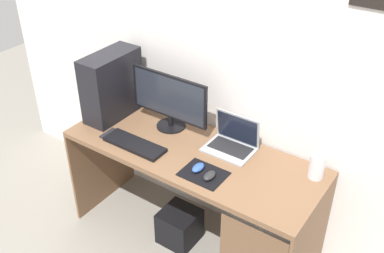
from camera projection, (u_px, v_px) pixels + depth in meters
The scene contains 13 objects.
ground_plane at pixel (192, 239), 3.26m from camera, with size 8.00×8.00×0.00m, color gray.
wall_back at pixel (225, 54), 2.80m from camera, with size 4.00×0.05×2.60m.
desk at pixel (194, 172), 2.90m from camera, with size 1.66×0.63×0.77m.
pc_tower at pixel (112, 85), 3.09m from camera, with size 0.19×0.43×0.46m, color black.
monitor at pixel (170, 100), 2.96m from camera, with size 0.58×0.20×0.39m.
laptop at pixel (232, 142), 2.84m from camera, with size 0.30×0.22×0.22m.
speaker at pixel (317, 166), 2.58m from camera, with size 0.09×0.09×0.15m, color silver.
keyboard at pixel (135, 144), 2.88m from camera, with size 0.42×0.14×0.02m, color black.
mousepad at pixel (204, 174), 2.64m from camera, with size 0.26×0.20×0.01m, color black.
mouse_left at pixel (198, 168), 2.66m from camera, with size 0.06×0.10×0.03m, color #2D51B2.
mouse_right at pixel (209, 176), 2.60m from camera, with size 0.06×0.10×0.03m, color #232326.
cell_phone at pixel (110, 134), 2.99m from camera, with size 0.07×0.13×0.01m, color #232326.
subwoofer at pixel (179, 226), 3.19m from camera, with size 0.25×0.25×0.25m, color black.
Camera 1 is at (1.32, -1.90, 2.43)m, focal length 42.66 mm.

